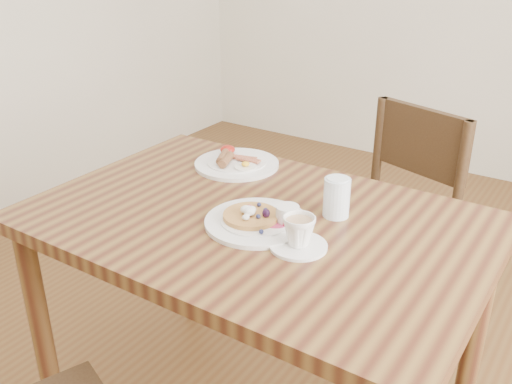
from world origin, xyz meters
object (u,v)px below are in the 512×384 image
at_px(water_glass, 337,197).
at_px(breakfast_plate, 235,162).
at_px(dining_table, 256,248).
at_px(chair_far, 389,219).
at_px(teacup_saucer, 299,234).
at_px(pancake_plate, 259,219).

bearing_deg(water_glass, breakfast_plate, 161.83).
relative_size(dining_table, chair_far, 1.36).
distance_m(dining_table, teacup_saucer, 0.24).
xyz_separation_m(dining_table, teacup_saucer, (0.18, -0.08, 0.13)).
height_order(dining_table, teacup_saucer, teacup_saucer).
distance_m(dining_table, pancake_plate, 0.12).
relative_size(dining_table, pancake_plate, 4.44).
xyz_separation_m(pancake_plate, water_glass, (0.14, 0.15, 0.04)).
relative_size(dining_table, water_glass, 11.33).
bearing_deg(pancake_plate, dining_table, 133.00).
bearing_deg(chair_far, teacup_saucer, 111.13).
height_order(pancake_plate, water_glass, water_glass).
height_order(chair_far, water_glass, chair_far).
bearing_deg(dining_table, chair_far, 78.48).
height_order(dining_table, water_glass, water_glass).
xyz_separation_m(dining_table, water_glass, (0.17, 0.12, 0.15)).
distance_m(dining_table, chair_far, 0.70).
xyz_separation_m(chair_far, breakfast_plate, (-0.39, -0.40, 0.27)).
xyz_separation_m(dining_table, breakfast_plate, (-0.25, 0.26, 0.11)).
bearing_deg(dining_table, teacup_saucer, -24.76).
bearing_deg(water_glass, teacup_saucer, -89.89).
bearing_deg(dining_table, breakfast_plate, 134.13).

